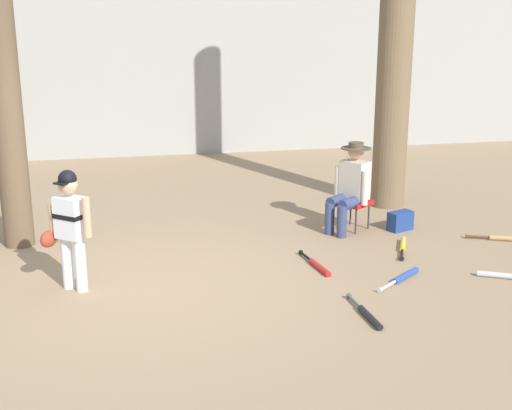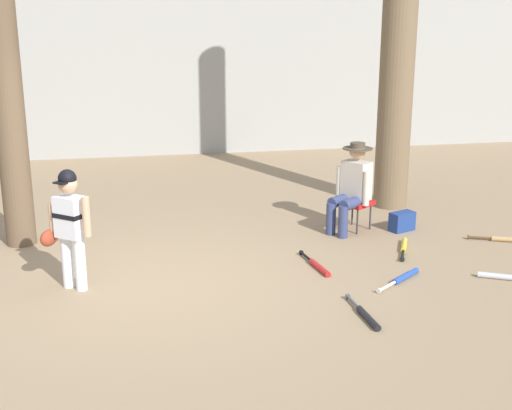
{
  "view_description": "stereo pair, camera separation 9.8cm",
  "coord_description": "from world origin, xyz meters",
  "px_view_note": "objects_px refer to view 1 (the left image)",
  "views": [
    {
      "loc": [
        -0.39,
        -6.85,
        2.82
      ],
      "look_at": [
        1.14,
        0.35,
        0.75
      ],
      "focal_mm": 47.41,
      "sensor_mm": 36.0,
      "label": 1
    },
    {
      "loc": [
        -0.29,
        -6.87,
        2.82
      ],
      "look_at": [
        1.14,
        0.35,
        0.75
      ],
      "focal_mm": 47.41,
      "sensor_mm": 36.0,
      "label": 2
    }
  ],
  "objects_px": {
    "folding_stool": "(354,203)",
    "handbag_beside_stool": "(400,221)",
    "tree_near_player": "(4,85)",
    "bat_yellow_trainer": "(403,246)",
    "bat_red_barrel": "(317,266)",
    "bat_wood_tan": "(502,238)",
    "bat_blue_youth": "(403,277)",
    "young_ballplayer": "(69,223)",
    "seated_spectator": "(350,185)",
    "bat_aluminum_silver": "(505,276)",
    "bat_black_composite": "(367,315)",
    "tree_behind_spectator": "(396,30)"
  },
  "relations": [
    {
      "from": "folding_stool",
      "to": "bat_wood_tan",
      "type": "height_order",
      "value": "folding_stool"
    },
    {
      "from": "folding_stool",
      "to": "bat_aluminum_silver",
      "type": "xyz_separation_m",
      "value": [
        1.03,
        -2.08,
        -0.33
      ]
    },
    {
      "from": "tree_near_player",
      "to": "handbag_beside_stool",
      "type": "relative_size",
      "value": 13.68
    },
    {
      "from": "folding_stool",
      "to": "bat_black_composite",
      "type": "bearing_deg",
      "value": -107.04
    },
    {
      "from": "bat_black_composite",
      "to": "bat_blue_youth",
      "type": "bearing_deg",
      "value": 48.75
    },
    {
      "from": "tree_behind_spectator",
      "to": "bat_yellow_trainer",
      "type": "bearing_deg",
      "value": -107.08
    },
    {
      "from": "tree_behind_spectator",
      "to": "bat_black_composite",
      "type": "xyz_separation_m",
      "value": [
        -1.76,
        -3.76,
        -2.59
      ]
    },
    {
      "from": "seated_spectator",
      "to": "bat_yellow_trainer",
      "type": "bearing_deg",
      "value": -63.88
    },
    {
      "from": "folding_stool",
      "to": "seated_spectator",
      "type": "bearing_deg",
      "value": -145.11
    },
    {
      "from": "bat_wood_tan",
      "to": "bat_yellow_trainer",
      "type": "relative_size",
      "value": 0.97
    },
    {
      "from": "seated_spectator",
      "to": "bat_aluminum_silver",
      "type": "relative_size",
      "value": 1.67
    },
    {
      "from": "folding_stool",
      "to": "bat_red_barrel",
      "type": "height_order",
      "value": "folding_stool"
    },
    {
      "from": "tree_near_player",
      "to": "young_ballplayer",
      "type": "height_order",
      "value": "tree_near_player"
    },
    {
      "from": "handbag_beside_stool",
      "to": "bat_wood_tan",
      "type": "height_order",
      "value": "handbag_beside_stool"
    },
    {
      "from": "young_ballplayer",
      "to": "bat_yellow_trainer",
      "type": "xyz_separation_m",
      "value": [
        3.97,
        0.49,
        -0.71
      ]
    },
    {
      "from": "folding_stool",
      "to": "handbag_beside_stool",
      "type": "relative_size",
      "value": 1.64
    },
    {
      "from": "seated_spectator",
      "to": "handbag_beside_stool",
      "type": "height_order",
      "value": "seated_spectator"
    },
    {
      "from": "folding_stool",
      "to": "bat_red_barrel",
      "type": "distance_m",
      "value": 1.65
    },
    {
      "from": "bat_red_barrel",
      "to": "folding_stool",
      "type": "bearing_deg",
      "value": 55.65
    },
    {
      "from": "young_ballplayer",
      "to": "bat_black_composite",
      "type": "bearing_deg",
      "value": -25.33
    },
    {
      "from": "bat_wood_tan",
      "to": "tree_near_player",
      "type": "bearing_deg",
      "value": 169.42
    },
    {
      "from": "handbag_beside_stool",
      "to": "folding_stool",
      "type": "bearing_deg",
      "value": 163.51
    },
    {
      "from": "young_ballplayer",
      "to": "bat_wood_tan",
      "type": "xyz_separation_m",
      "value": [
        5.37,
        0.51,
        -0.71
      ]
    },
    {
      "from": "tree_near_player",
      "to": "bat_red_barrel",
      "type": "relative_size",
      "value": 5.9
    },
    {
      "from": "tree_near_player",
      "to": "bat_blue_youth",
      "type": "bearing_deg",
      "value": -26.47
    },
    {
      "from": "tree_near_player",
      "to": "folding_stool",
      "type": "height_order",
      "value": "tree_near_player"
    },
    {
      "from": "folding_stool",
      "to": "bat_yellow_trainer",
      "type": "relative_size",
      "value": 0.78
    },
    {
      "from": "bat_wood_tan",
      "to": "bat_yellow_trainer",
      "type": "height_order",
      "value": "same"
    },
    {
      "from": "bat_blue_youth",
      "to": "bat_black_composite",
      "type": "distance_m",
      "value": 1.12
    },
    {
      "from": "folding_stool",
      "to": "bat_blue_youth",
      "type": "xyz_separation_m",
      "value": [
        -0.09,
        -1.87,
        -0.33
      ]
    },
    {
      "from": "bat_blue_youth",
      "to": "bat_yellow_trainer",
      "type": "xyz_separation_m",
      "value": [
        0.43,
        0.97,
        0.0
      ]
    },
    {
      "from": "seated_spectator",
      "to": "bat_red_barrel",
      "type": "xyz_separation_m",
      "value": [
        -0.83,
        -1.28,
        -0.61
      ]
    },
    {
      "from": "tree_behind_spectator",
      "to": "seated_spectator",
      "type": "xyz_separation_m",
      "value": [
        -1.01,
        -1.1,
        -1.98
      ]
    },
    {
      "from": "handbag_beside_stool",
      "to": "bat_wood_tan",
      "type": "distance_m",
      "value": 1.32
    },
    {
      "from": "bat_blue_youth",
      "to": "bat_aluminum_silver",
      "type": "distance_m",
      "value": 1.14
    },
    {
      "from": "bat_blue_youth",
      "to": "bat_black_composite",
      "type": "height_order",
      "value": "same"
    },
    {
      "from": "bat_yellow_trainer",
      "to": "bat_wood_tan",
      "type": "bearing_deg",
      "value": 1.0
    },
    {
      "from": "tree_behind_spectator",
      "to": "young_ballplayer",
      "type": "height_order",
      "value": "tree_behind_spectator"
    },
    {
      "from": "bat_aluminum_silver",
      "to": "bat_wood_tan",
      "type": "xyz_separation_m",
      "value": [
        0.7,
        1.2,
        0.0
      ]
    },
    {
      "from": "folding_stool",
      "to": "bat_aluminum_silver",
      "type": "distance_m",
      "value": 2.34
    },
    {
      "from": "handbag_beside_stool",
      "to": "bat_yellow_trainer",
      "type": "height_order",
      "value": "handbag_beside_stool"
    },
    {
      "from": "bat_black_composite",
      "to": "bat_wood_tan",
      "type": "bearing_deg",
      "value": 35.71
    },
    {
      "from": "bat_blue_youth",
      "to": "bat_wood_tan",
      "type": "distance_m",
      "value": 2.07
    },
    {
      "from": "folding_stool",
      "to": "bat_aluminum_silver",
      "type": "relative_size",
      "value": 0.77
    },
    {
      "from": "tree_near_player",
      "to": "bat_yellow_trainer",
      "type": "distance_m",
      "value": 5.25
    },
    {
      "from": "tree_near_player",
      "to": "bat_red_barrel",
      "type": "height_order",
      "value": "tree_near_player"
    },
    {
      "from": "tree_behind_spectator",
      "to": "bat_red_barrel",
      "type": "xyz_separation_m",
      "value": [
        -1.85,
        -2.38,
        -2.59
      ]
    },
    {
      "from": "bat_blue_youth",
      "to": "bat_red_barrel",
      "type": "xyz_separation_m",
      "value": [
        -0.82,
        0.54,
        0.0
      ]
    },
    {
      "from": "bat_wood_tan",
      "to": "bat_blue_youth",
      "type": "bearing_deg",
      "value": -151.32
    },
    {
      "from": "tree_behind_spectator",
      "to": "seated_spectator",
      "type": "bearing_deg",
      "value": -132.69
    }
  ]
}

